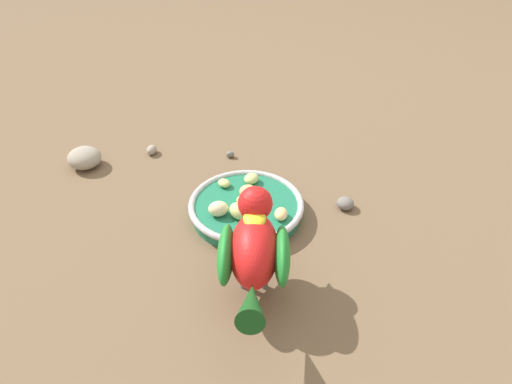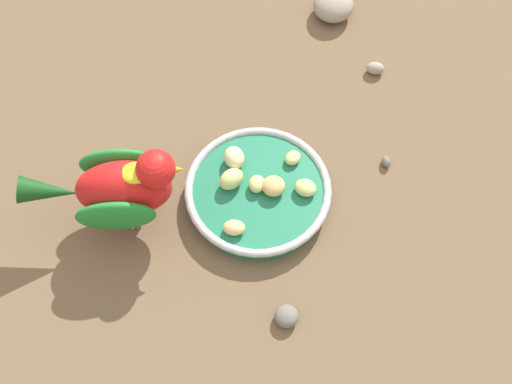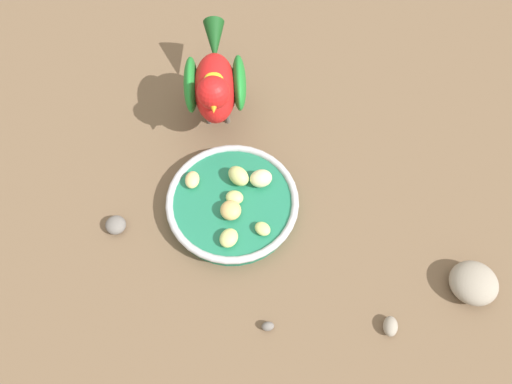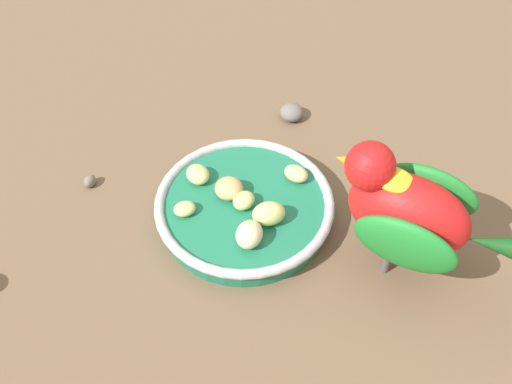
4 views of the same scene
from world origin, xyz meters
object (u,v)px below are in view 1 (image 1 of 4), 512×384
apple_piece_3 (251,179)px  pebble_0 (152,150)px  apple_piece_4 (224,183)px  apple_piece_0 (238,211)px  rock_large (84,158)px  feeding_bowl (246,208)px  pebble_2 (345,203)px  apple_piece_1 (250,191)px  apple_piece_6 (218,209)px  parrot (254,249)px  apple_piece_5 (281,214)px  pebble_1 (230,154)px  apple_piece_2 (244,200)px

apple_piece_3 → pebble_0: bearing=21.2°
apple_piece_4 → apple_piece_0: bearing=162.7°
apple_piece_0 → rock_large: apple_piece_0 is taller
feeding_bowl → pebble_2: (-0.09, -0.15, -0.01)m
rock_large → pebble_0: rock_large is taller
feeding_bowl → apple_piece_3: 0.07m
apple_piece_1 → apple_piece_6: size_ratio=0.93×
feeding_bowl → parrot: (-0.15, 0.09, 0.07)m
feeding_bowl → apple_piece_1: size_ratio=6.34×
feeding_bowl → rock_large: (0.31, 0.17, 0.00)m
apple_piece_5 → pebble_0: bearing=11.9°
pebble_1 → pebble_2: size_ratio=0.57×
apple_piece_6 → parrot: 0.16m
parrot → apple_piece_6: bearing=24.0°
feeding_bowl → parrot: 0.19m
apple_piece_3 → rock_large: bearing=39.3°
pebble_0 → pebble_1: pebble_0 is taller
parrot → pebble_1: size_ratio=10.80×
apple_piece_3 → pebble_1: 0.13m
apple_piece_1 → apple_piece_6: apple_piece_6 is taller
parrot → pebble_0: 0.44m
parrot → pebble_1: parrot is taller
feeding_bowl → apple_piece_0: size_ratio=5.58×
apple_piece_3 → apple_piece_6: size_ratio=0.89×
apple_piece_1 → apple_piece_4: bearing=22.7°
pebble_1 → apple_piece_0: bearing=150.6°
apple_piece_0 → parrot: parrot is taller
apple_piece_0 → pebble_2: apple_piece_0 is taller
apple_piece_2 → pebble_1: apple_piece_2 is taller
apple_piece_0 → rock_large: size_ratio=0.53×
apple_piece_1 → pebble_1: (0.16, -0.06, -0.03)m
apple_piece_2 → pebble_0: 0.28m
pebble_2 → pebble_0: bearing=28.6°
apple_piece_2 → parrot: size_ratio=0.14×
apple_piece_0 → pebble_1: (0.19, -0.11, -0.03)m
apple_piece_4 → apple_piece_3: bearing=-112.9°
parrot → rock_large: 0.47m
feeding_bowl → apple_piece_3: (0.05, -0.04, 0.02)m
apple_piece_2 → apple_piece_6: (0.00, 0.05, 0.00)m
pebble_0 → apple_piece_2: bearing=-171.2°
apple_piece_6 → rock_large: apple_piece_6 is taller
pebble_2 → apple_piece_4: bearing=45.6°
apple_piece_5 → apple_piece_4: bearing=12.4°
apple_piece_6 → apple_piece_2: bearing=-92.7°
apple_piece_3 → apple_piece_5: (-0.11, 0.02, -0.00)m
apple_piece_3 → apple_piece_6: (-0.04, 0.10, 0.00)m
apple_piece_4 → pebble_0: size_ratio=0.88×
apple_piece_0 → apple_piece_1: bearing=-52.7°
apple_piece_4 → apple_piece_5: bearing=-167.6°
apple_piece_0 → apple_piece_4: size_ratio=1.47×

